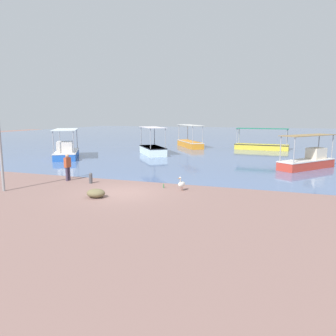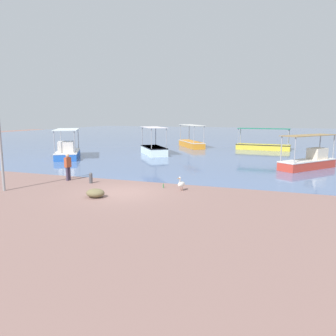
# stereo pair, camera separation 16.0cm
# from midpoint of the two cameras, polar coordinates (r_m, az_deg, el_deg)

# --- Properties ---
(ground) EXTENTS (120.00, 120.00, 0.00)m
(ground) POSITION_cam_midpoint_polar(r_m,az_deg,el_deg) (17.76, -8.14, -4.22)
(ground) COLOR #86645C
(harbor_water) EXTENTS (110.00, 90.00, 0.00)m
(harbor_water) POSITION_cam_midpoint_polar(r_m,az_deg,el_deg) (63.96, 12.02, 5.39)
(harbor_water) COLOR slate
(harbor_water) RESTS_ON ground
(fishing_boat_center) EXTENTS (6.23, 2.06, 2.52)m
(fishing_boat_center) POSITION_cam_midpoint_polar(r_m,az_deg,el_deg) (40.31, 15.85, 3.79)
(fishing_boat_center) COLOR gold
(fishing_boat_center) RESTS_ON harbor_water
(fishing_boat_far_left) EXTENTS (4.52, 5.69, 2.75)m
(fishing_boat_far_left) POSITION_cam_midpoint_polar(r_m,az_deg,el_deg) (32.65, -17.42, 2.76)
(fishing_boat_far_left) COLOR blue
(fishing_boat_far_left) RESTS_ON harbor_water
(fishing_boat_near_right) EXTENTS (4.20, 4.80, 2.85)m
(fishing_boat_near_right) POSITION_cam_midpoint_polar(r_m,az_deg,el_deg) (33.93, -2.82, 3.30)
(fishing_boat_near_right) COLOR white
(fishing_boat_near_right) RESTS_ON harbor_water
(fishing_boat_far_right) EXTENTS (4.81, 6.15, 2.82)m
(fishing_boat_far_right) POSITION_cam_midpoint_polar(r_m,az_deg,el_deg) (41.97, 3.73, 4.40)
(fishing_boat_far_right) COLOR orange
(fishing_boat_far_right) RESTS_ON harbor_water
(fishing_boat_near_left) EXTENTS (4.40, 5.02, 2.59)m
(fishing_boat_near_left) POSITION_cam_midpoint_polar(r_m,az_deg,el_deg) (27.40, 23.02, 1.21)
(fishing_boat_near_left) COLOR #C83C2D
(fishing_boat_near_left) RESTS_ON harbor_water
(pelican) EXTENTS (0.41, 0.80, 0.80)m
(pelican) POSITION_cam_midpoint_polar(r_m,az_deg,el_deg) (17.90, 2.13, -2.79)
(pelican) COLOR #E0997A
(pelican) RESTS_ON ground
(mooring_bollard) EXTENTS (0.22, 0.22, 0.65)m
(mooring_bollard) POSITION_cam_midpoint_polar(r_m,az_deg,el_deg) (20.37, -13.53, -1.64)
(mooring_bollard) COLOR #47474C
(mooring_bollard) RESTS_ON ground
(fisherman_standing) EXTENTS (0.28, 0.43, 1.69)m
(fisherman_standing) POSITION_cam_midpoint_polar(r_m,az_deg,el_deg) (21.51, -17.29, 0.27)
(fisherman_standing) COLOR #41354C
(fisherman_standing) RESTS_ON ground
(net_pile) EXTENTS (0.95, 0.80, 0.44)m
(net_pile) POSITION_cam_midpoint_polar(r_m,az_deg,el_deg) (16.89, -12.72, -4.30)
(net_pile) COLOR brown
(net_pile) RESTS_ON ground
(glass_bottle) EXTENTS (0.07, 0.07, 0.27)m
(glass_bottle) POSITION_cam_midpoint_polar(r_m,az_deg,el_deg) (18.59, -1.02, -3.18)
(glass_bottle) COLOR #3F7F4C
(glass_bottle) RESTS_ON ground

